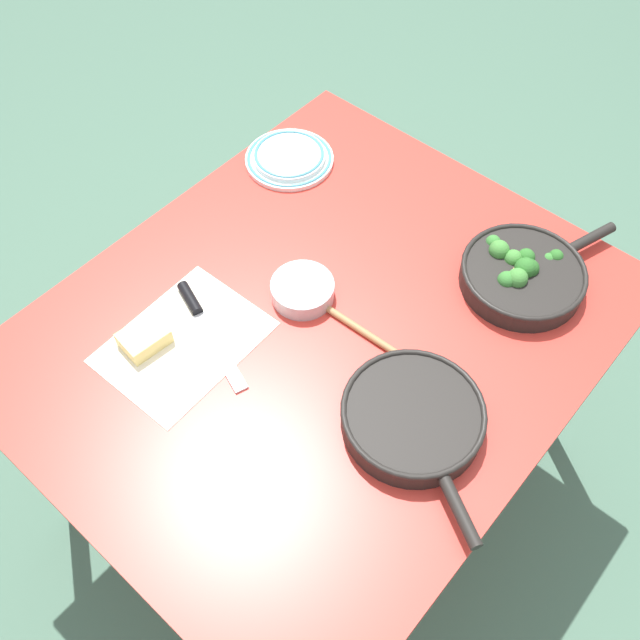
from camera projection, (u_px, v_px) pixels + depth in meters
ground_plane at (320, 471)px, 2.11m from camera, size 14.00×14.00×0.00m
dining_table_red at (320, 345)px, 1.56m from camera, size 1.21×1.01×0.75m
skillet_broccoli at (523, 273)px, 1.54m from camera, size 0.39×0.27×0.08m
skillet_eggs at (413, 418)px, 1.34m from camera, size 0.28×0.37×0.05m
wooden_spoon at (398, 354)px, 1.44m from camera, size 0.04×0.34×0.02m
parchment_sheet at (184, 342)px, 1.47m from camera, size 0.33×0.26×0.00m
grater_knife at (202, 320)px, 1.49m from camera, size 0.12×0.29×0.02m
cheese_block at (144, 338)px, 1.45m from camera, size 0.10×0.08×0.04m
dinner_plate_stack at (289, 157)px, 1.78m from camera, size 0.22×0.22×0.03m
prep_bowl_steel at (302, 290)px, 1.53m from camera, size 0.14×0.14×0.04m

